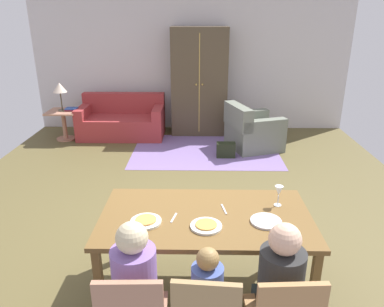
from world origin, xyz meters
TOP-DOWN VIEW (x-y plane):
  - ground_plane at (0.00, 0.51)m, footprint 6.45×6.21m
  - back_wall at (0.00, 3.66)m, footprint 6.45×0.10m
  - dining_table at (0.23, -1.40)m, footprint 1.75×0.96m
  - plate_near_man at (-0.26, -1.52)m, footprint 0.25×0.25m
  - pizza_near_man at (-0.26, -1.52)m, footprint 0.17×0.17m
  - plate_near_child at (0.23, -1.58)m, footprint 0.25×0.25m
  - pizza_near_child at (0.23, -1.58)m, footprint 0.17×0.17m
  - plate_near_woman at (0.71, -1.50)m, footprint 0.25×0.25m
  - wine_glass at (0.86, -1.22)m, footprint 0.07×0.07m
  - fork at (-0.04, -1.45)m, footprint 0.05×0.15m
  - knife at (0.38, -1.30)m, footprint 0.05×0.17m
  - person_man at (-0.26, -2.06)m, footprint 0.30×0.40m
  - person_child at (0.23, -2.07)m, footprint 0.22×0.29m
  - person_woman at (0.71, -2.06)m, footprint 0.30×0.41m
  - area_rug at (0.29, 2.16)m, footprint 2.60×1.80m
  - couch at (-1.37, 3.02)m, footprint 1.66×0.86m
  - armchair at (1.14, 2.34)m, footprint 1.09×1.08m
  - armoire at (0.17, 3.27)m, footprint 1.10×0.59m
  - side_table at (-2.45, 2.76)m, footprint 0.56×0.56m
  - table_lamp at (-2.45, 2.76)m, footprint 0.26×0.26m
  - book_lower at (-2.29, 2.79)m, footprint 0.22×0.16m
  - book_upper at (-2.28, 2.77)m, footprint 0.22×0.16m
  - handbag at (0.64, 1.86)m, footprint 0.32×0.16m

SIDE VIEW (x-z plane):
  - ground_plane at x=0.00m, z-range -0.02..0.00m
  - area_rug at x=0.29m, z-range 0.00..0.01m
  - handbag at x=0.64m, z-range 0.00..0.26m
  - couch at x=-1.37m, z-range -0.11..0.71m
  - armchair at x=1.14m, z-range -0.09..0.73m
  - side_table at x=-2.45m, z-range 0.09..0.67m
  - person_child at x=0.23m, z-range -0.03..0.89m
  - person_man at x=-0.26m, z-range -0.04..1.07m
  - person_woman at x=0.71m, z-range -0.04..1.07m
  - book_lower at x=-2.29m, z-range 0.58..0.61m
  - book_upper at x=-2.28m, z-range 0.61..0.64m
  - dining_table at x=0.23m, z-range 0.31..1.07m
  - fork at x=-0.04m, z-range 0.76..0.77m
  - knife at x=0.38m, z-range 0.76..0.77m
  - plate_near_man at x=-0.26m, z-range 0.76..0.78m
  - plate_near_child at x=0.23m, z-range 0.76..0.78m
  - plate_near_woman at x=0.71m, z-range 0.76..0.78m
  - pizza_near_man at x=-0.26m, z-range 0.78..0.79m
  - pizza_near_child at x=0.23m, z-range 0.78..0.79m
  - wine_glass at x=0.86m, z-range 0.80..0.99m
  - table_lamp at x=-2.45m, z-range 0.74..1.28m
  - armoire at x=0.17m, z-range 0.00..2.10m
  - back_wall at x=0.00m, z-range 0.00..2.70m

